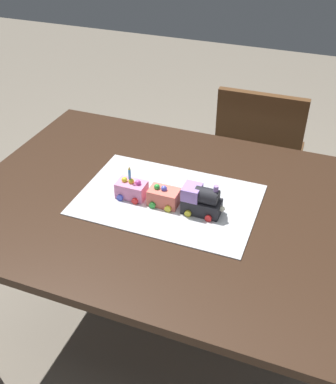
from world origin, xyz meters
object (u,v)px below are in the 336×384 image
at_px(cake_car_caboose_coral, 164,197).
at_px(birthday_candle, 129,173).
at_px(chair, 258,157).
at_px(cake_car_hopper_bubblegum, 132,189).
at_px(dining_table, 171,225).
at_px(cake_locomotive, 201,201).

relative_size(cake_car_caboose_coral, birthday_candle, 2.08).
bearing_deg(chair, cake_car_hopper_bubblegum, 70.55).
bearing_deg(birthday_candle, chair, -108.87).
bearing_deg(cake_car_hopper_bubblegum, cake_car_caboose_coral, -180.00).
bearing_deg(dining_table, chair, -100.71).
bearing_deg(cake_car_caboose_coral, chair, -101.32).
height_order(cake_locomotive, birthday_candle, birthday_candle).
xyz_separation_m(cake_locomotive, birthday_candle, (0.25, 0.00, 0.05)).
bearing_deg(cake_locomotive, chair, -92.85).
bearing_deg(birthday_candle, dining_table, -168.08).
xyz_separation_m(chair, birthday_candle, (0.29, 0.86, 0.37)).
height_order(chair, cake_locomotive, same).
bearing_deg(cake_locomotive, cake_car_hopper_bubblegum, 0.00).
distance_m(cake_locomotive, cake_car_caboose_coral, 0.13).
bearing_deg(dining_table, cake_car_hopper_bubblegum, 12.32).
bearing_deg(cake_locomotive, dining_table, -14.16).
distance_m(dining_table, cake_car_caboose_coral, 0.14).
bearing_deg(cake_car_caboose_coral, dining_table, -117.27).
xyz_separation_m(chair, cake_car_caboose_coral, (0.17, 0.86, 0.30)).
height_order(cake_locomotive, cake_car_hopper_bubblegum, cake_locomotive).
height_order(dining_table, chair, chair).
bearing_deg(cake_car_caboose_coral, birthday_candle, -0.00).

